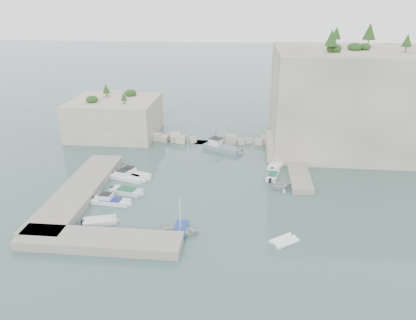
# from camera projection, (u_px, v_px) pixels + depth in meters

# --- Properties ---
(ground) EXTENTS (400.00, 400.00, 0.00)m
(ground) POSITION_uv_depth(u_px,v_px,m) (204.00, 197.00, 54.77)
(ground) COLOR #40605B
(ground) RESTS_ON ground
(cliff_east) EXTENTS (26.00, 22.00, 17.00)m
(cliff_east) POSITION_uv_depth(u_px,v_px,m) (349.00, 99.00, 70.67)
(cliff_east) COLOR beige
(cliff_east) RESTS_ON ground
(cliff_terrace) EXTENTS (8.00, 10.00, 2.50)m
(cliff_terrace) POSITION_uv_depth(u_px,v_px,m) (290.00, 146.00, 69.70)
(cliff_terrace) COLOR beige
(cliff_terrace) RESTS_ON ground
(outcrop_west) EXTENTS (16.00, 14.00, 7.00)m
(outcrop_west) POSITION_uv_depth(u_px,v_px,m) (115.00, 117.00, 78.36)
(outcrop_west) COLOR beige
(outcrop_west) RESTS_ON ground
(quay_west) EXTENTS (5.00, 24.00, 1.10)m
(quay_west) POSITION_uv_depth(u_px,v_px,m) (79.00, 191.00, 55.21)
(quay_west) COLOR #9E9689
(quay_west) RESTS_ON ground
(quay_south) EXTENTS (18.00, 4.00, 1.10)m
(quay_south) POSITION_uv_depth(u_px,v_px,m) (99.00, 241.00, 43.96)
(quay_south) COLOR #9E9689
(quay_south) RESTS_ON ground
(ledge_east) EXTENTS (3.00, 16.00, 0.80)m
(ledge_east) POSITION_uv_depth(u_px,v_px,m) (297.00, 169.00, 62.59)
(ledge_east) COLOR #9E9689
(ledge_east) RESTS_ON ground
(breakwater) EXTENTS (28.00, 3.00, 1.40)m
(breakwater) POSITION_uv_depth(u_px,v_px,m) (211.00, 139.00, 74.89)
(breakwater) COLOR beige
(breakwater) RESTS_ON ground
(motorboat_a) EXTENTS (6.27, 3.73, 1.40)m
(motorboat_a) POSITION_uv_depth(u_px,v_px,m) (133.00, 176.00, 61.15)
(motorboat_a) COLOR white
(motorboat_a) RESTS_ON ground
(motorboat_b) EXTENTS (6.21, 3.54, 1.40)m
(motorboat_b) POSITION_uv_depth(u_px,v_px,m) (128.00, 179.00, 60.18)
(motorboat_b) COLOR white
(motorboat_b) RESTS_ON ground
(motorboat_c) EXTENTS (5.16, 2.81, 0.70)m
(motorboat_c) POSITION_uv_depth(u_px,v_px,m) (127.00, 193.00, 55.95)
(motorboat_c) COLOR silver
(motorboat_c) RESTS_ON ground
(motorboat_d) EXTENTS (5.62, 2.18, 1.40)m
(motorboat_d) POSITION_uv_depth(u_px,v_px,m) (111.00, 203.00, 53.13)
(motorboat_d) COLOR white
(motorboat_d) RESTS_ON ground
(motorboat_e) EXTENTS (4.56, 2.91, 0.70)m
(motorboat_e) POSITION_uv_depth(u_px,v_px,m) (100.00, 223.00, 48.49)
(motorboat_e) COLOR silver
(motorboat_e) RESTS_ON ground
(rowboat) EXTENTS (4.50, 3.25, 0.92)m
(rowboat) POSITION_uv_depth(u_px,v_px,m) (180.00, 233.00, 46.48)
(rowboat) COLOR white
(rowboat) RESTS_ON ground
(inflatable_dinghy) EXTENTS (3.56, 3.23, 0.44)m
(inflatable_dinghy) POSITION_uv_depth(u_px,v_px,m) (284.00, 242.00, 44.71)
(inflatable_dinghy) COLOR white
(inflatable_dinghy) RESTS_ON ground
(tender_east_a) EXTENTS (3.71, 3.39, 1.65)m
(tender_east_a) POSITION_uv_depth(u_px,v_px,m) (280.00, 189.00, 57.15)
(tender_east_a) COLOR silver
(tender_east_a) RESTS_ON ground
(tender_east_b) EXTENTS (2.36, 4.39, 0.70)m
(tender_east_b) POSITION_uv_depth(u_px,v_px,m) (273.00, 177.00, 60.76)
(tender_east_b) COLOR silver
(tender_east_b) RESTS_ON ground
(tender_east_c) EXTENTS (3.69, 5.81, 0.70)m
(tender_east_c) POSITION_uv_depth(u_px,v_px,m) (277.00, 165.00, 65.02)
(tender_east_c) COLOR white
(tender_east_c) RESTS_ON ground
(tender_east_d) EXTENTS (4.36, 2.42, 1.59)m
(tender_east_d) POSITION_uv_depth(u_px,v_px,m) (279.00, 160.00, 67.16)
(tender_east_d) COLOR white
(tender_east_d) RESTS_ON ground
(work_boat) EXTENTS (7.81, 5.56, 2.20)m
(work_boat) POSITION_uv_depth(u_px,v_px,m) (222.00, 151.00, 71.25)
(work_boat) COLOR slate
(work_boat) RESTS_ON ground
(rowboat_mast) EXTENTS (0.10, 0.10, 4.20)m
(rowboat_mast) POSITION_uv_depth(u_px,v_px,m) (180.00, 213.00, 45.52)
(rowboat_mast) COLOR white
(rowboat_mast) RESTS_ON rowboat
(vegetation) EXTENTS (53.48, 13.88, 13.40)m
(vegetation) POSITION_uv_depth(u_px,v_px,m) (323.00, 42.00, 68.90)
(vegetation) COLOR #1E4219
(vegetation) RESTS_ON ground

